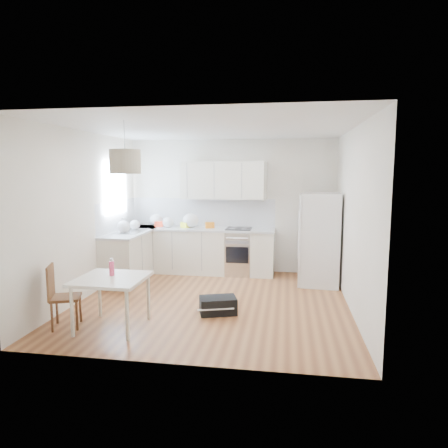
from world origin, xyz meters
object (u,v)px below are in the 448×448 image
object	(u,v)px
dining_chair	(66,296)
dining_table	(112,283)
gym_bag	(218,305)
refrigerator	(321,239)

from	to	relation	value
dining_chair	dining_table	bearing A→B (deg)	-13.51
dining_table	dining_chair	world-z (taller)	dining_chair
dining_table	gym_bag	world-z (taller)	dining_table
dining_table	gym_bag	size ratio (longest dim) A/B	1.68
dining_table	dining_chair	distance (m)	0.65
refrigerator	gym_bag	bearing A→B (deg)	-125.73
dining_table	dining_chair	xyz separation A→B (m)	(-0.61, -0.07, -0.19)
refrigerator	dining_chair	distance (m)	4.41
dining_chair	gym_bag	distance (m)	2.09
dining_chair	gym_bag	world-z (taller)	dining_chair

